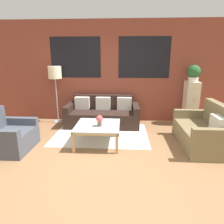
{
  "coord_description": "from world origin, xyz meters",
  "views": [
    {
      "loc": [
        0.42,
        -3.3,
        1.82
      ],
      "look_at": [
        0.14,
        1.28,
        0.55
      ],
      "focal_mm": 32.0,
      "sensor_mm": 36.0,
      "label": 1
    }
  ],
  "objects_px": {
    "settee_vintage": "(203,132)",
    "armchair_corner": "(9,137)",
    "couch_dark": "(103,115)",
    "drawer_cabinet": "(190,103)",
    "flower_vase": "(100,120)",
    "floor_lamp": "(55,75)",
    "coffee_table": "(98,128)",
    "potted_plant": "(194,73)"
  },
  "relations": [
    {
      "from": "drawer_cabinet",
      "to": "floor_lamp",
      "type": "bearing_deg",
      "value": -179.18
    },
    {
      "from": "armchair_corner",
      "to": "floor_lamp",
      "type": "distance_m",
      "value": 2.15
    },
    {
      "from": "floor_lamp",
      "to": "potted_plant",
      "type": "bearing_deg",
      "value": 0.82
    },
    {
      "from": "couch_dark",
      "to": "floor_lamp",
      "type": "bearing_deg",
      "value": 173.3
    },
    {
      "from": "flower_vase",
      "to": "couch_dark",
      "type": "bearing_deg",
      "value": 93.46
    },
    {
      "from": "floor_lamp",
      "to": "flower_vase",
      "type": "height_order",
      "value": "floor_lamp"
    },
    {
      "from": "couch_dark",
      "to": "floor_lamp",
      "type": "height_order",
      "value": "floor_lamp"
    },
    {
      "from": "couch_dark",
      "to": "potted_plant",
      "type": "height_order",
      "value": "potted_plant"
    },
    {
      "from": "armchair_corner",
      "to": "floor_lamp",
      "type": "height_order",
      "value": "floor_lamp"
    },
    {
      "from": "armchair_corner",
      "to": "drawer_cabinet",
      "type": "xyz_separation_m",
      "value": [
        4.12,
        1.87,
        0.31
      ]
    },
    {
      "from": "coffee_table",
      "to": "potted_plant",
      "type": "height_order",
      "value": "potted_plant"
    },
    {
      "from": "settee_vintage",
      "to": "flower_vase",
      "type": "height_order",
      "value": "settee_vintage"
    },
    {
      "from": "settee_vintage",
      "to": "potted_plant",
      "type": "relative_size",
      "value": 3.31
    },
    {
      "from": "coffee_table",
      "to": "drawer_cabinet",
      "type": "bearing_deg",
      "value": 32.34
    },
    {
      "from": "coffee_table",
      "to": "settee_vintage",
      "type": "bearing_deg",
      "value": 0.52
    },
    {
      "from": "drawer_cabinet",
      "to": "flower_vase",
      "type": "bearing_deg",
      "value": -145.77
    },
    {
      "from": "floor_lamp",
      "to": "coffee_table",
      "type": "bearing_deg",
      "value": -47.14
    },
    {
      "from": "armchair_corner",
      "to": "flower_vase",
      "type": "xyz_separation_m",
      "value": [
        1.8,
        0.29,
        0.29
      ]
    },
    {
      "from": "coffee_table",
      "to": "armchair_corner",
      "type": "bearing_deg",
      "value": -168.07
    },
    {
      "from": "couch_dark",
      "to": "settee_vintage",
      "type": "bearing_deg",
      "value": -29.8
    },
    {
      "from": "coffee_table",
      "to": "flower_vase",
      "type": "relative_size",
      "value": 4.03
    },
    {
      "from": "armchair_corner",
      "to": "flower_vase",
      "type": "distance_m",
      "value": 1.85
    },
    {
      "from": "couch_dark",
      "to": "settee_vintage",
      "type": "relative_size",
      "value": 1.37
    },
    {
      "from": "settee_vintage",
      "to": "flower_vase",
      "type": "relative_size",
      "value": 6.29
    },
    {
      "from": "settee_vintage",
      "to": "floor_lamp",
      "type": "bearing_deg",
      "value": 158.01
    },
    {
      "from": "couch_dark",
      "to": "coffee_table",
      "type": "bearing_deg",
      "value": -88.61
    },
    {
      "from": "drawer_cabinet",
      "to": "flower_vase",
      "type": "relative_size",
      "value": 5.19
    },
    {
      "from": "couch_dark",
      "to": "coffee_table",
      "type": "height_order",
      "value": "couch_dark"
    },
    {
      "from": "floor_lamp",
      "to": "settee_vintage",
      "type": "bearing_deg",
      "value": -21.99
    },
    {
      "from": "couch_dark",
      "to": "armchair_corner",
      "type": "bearing_deg",
      "value": -135.92
    },
    {
      "from": "flower_vase",
      "to": "drawer_cabinet",
      "type": "bearing_deg",
      "value": 34.23
    },
    {
      "from": "armchair_corner",
      "to": "coffee_table",
      "type": "distance_m",
      "value": 1.79
    },
    {
      "from": "coffee_table",
      "to": "floor_lamp",
      "type": "xyz_separation_m",
      "value": [
        -1.34,
        1.45,
        0.97
      ]
    },
    {
      "from": "settee_vintage",
      "to": "floor_lamp",
      "type": "height_order",
      "value": "floor_lamp"
    },
    {
      "from": "settee_vintage",
      "to": "floor_lamp",
      "type": "distance_m",
      "value": 3.95
    },
    {
      "from": "settee_vintage",
      "to": "coffee_table",
      "type": "distance_m",
      "value": 2.2
    },
    {
      "from": "couch_dark",
      "to": "drawer_cabinet",
      "type": "height_order",
      "value": "drawer_cabinet"
    },
    {
      "from": "drawer_cabinet",
      "to": "flower_vase",
      "type": "distance_m",
      "value": 2.81
    },
    {
      "from": "settee_vintage",
      "to": "armchair_corner",
      "type": "xyz_separation_m",
      "value": [
        -3.94,
        -0.39,
        -0.03
      ]
    },
    {
      "from": "floor_lamp",
      "to": "potted_plant",
      "type": "distance_m",
      "value": 3.72
    },
    {
      "from": "couch_dark",
      "to": "floor_lamp",
      "type": "relative_size",
      "value": 1.24
    },
    {
      "from": "drawer_cabinet",
      "to": "couch_dark",
      "type": "bearing_deg",
      "value": -175.07
    }
  ]
}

